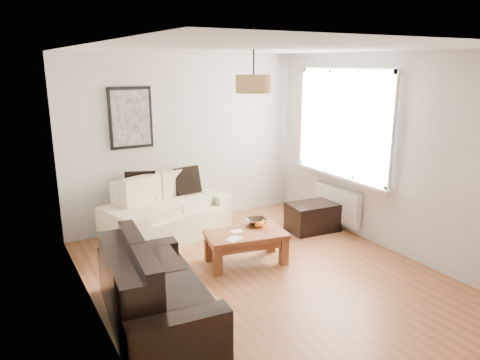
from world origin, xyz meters
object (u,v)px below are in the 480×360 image
ottoman (313,217)px  loveseat_cream (167,208)px  sofa_leather (156,286)px  coffee_table (246,248)px

ottoman → loveseat_cream: bearing=156.4°
sofa_leather → ottoman: bearing=-62.1°
coffee_table → ottoman: size_ratio=1.34×
coffee_table → ottoman: 1.52m
coffee_table → ottoman: bearing=17.6°
sofa_leather → ottoman: (2.88, 1.17, -0.17)m
loveseat_cream → ottoman: bearing=-40.9°
loveseat_cream → sofa_leather: size_ratio=0.97×
sofa_leather → coffee_table: bearing=-57.9°
coffee_table → loveseat_cream: bearing=111.9°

